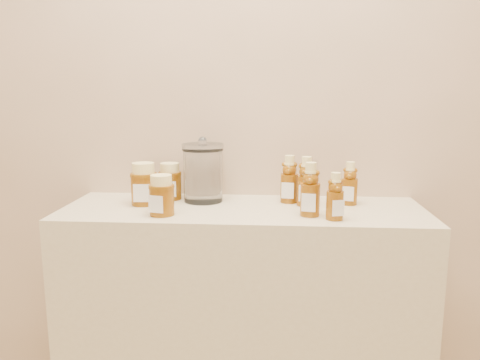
# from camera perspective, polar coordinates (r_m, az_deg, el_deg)

# --- Properties ---
(wall_back) EXTENTS (3.50, 0.02, 2.70)m
(wall_back) POSITION_cam_1_polar(r_m,az_deg,el_deg) (1.71, 0.84, 13.09)
(wall_back) COLOR tan
(wall_back) RESTS_ON ground
(display_table) EXTENTS (1.20, 0.40, 0.90)m
(display_table) POSITION_cam_1_polar(r_m,az_deg,el_deg) (1.72, 0.35, -18.10)
(display_table) COLOR #C8BB92
(display_table) RESTS_ON ground
(bear_bottle_back_left) EXTENTS (0.07, 0.07, 0.19)m
(bear_bottle_back_left) POSITION_cam_1_polar(r_m,az_deg,el_deg) (1.62, 6.03, 0.50)
(bear_bottle_back_left) COLOR #6A3808
(bear_bottle_back_left) RESTS_ON display_table
(bear_bottle_back_mid) EXTENTS (0.07, 0.07, 0.19)m
(bear_bottle_back_mid) POSITION_cam_1_polar(r_m,az_deg,el_deg) (1.58, 8.10, 0.24)
(bear_bottle_back_mid) COLOR #6A3808
(bear_bottle_back_mid) RESTS_ON display_table
(bear_bottle_back_right) EXTENTS (0.07, 0.07, 0.17)m
(bear_bottle_back_right) POSITION_cam_1_polar(r_m,az_deg,el_deg) (1.63, 13.26, -0.06)
(bear_bottle_back_right) COLOR #6A3808
(bear_bottle_back_right) RESTS_ON display_table
(bear_bottle_front_left) EXTENTS (0.08, 0.08, 0.19)m
(bear_bottle_front_left) POSITION_cam_1_polar(r_m,az_deg,el_deg) (1.46, 8.58, -0.70)
(bear_bottle_front_left) COLOR #6A3808
(bear_bottle_front_left) RESTS_ON display_table
(bear_bottle_front_right) EXTENTS (0.07, 0.07, 0.16)m
(bear_bottle_front_right) POSITION_cam_1_polar(r_m,az_deg,el_deg) (1.43, 11.52, -1.58)
(bear_bottle_front_right) COLOR #6A3808
(bear_bottle_front_right) RESTS_ON display_table
(honey_jar_left) EXTENTS (0.10, 0.10, 0.14)m
(honey_jar_left) POSITION_cam_1_polar(r_m,az_deg,el_deg) (1.62, -11.65, -0.45)
(honey_jar_left) COLOR #6A3808
(honey_jar_left) RESTS_ON display_table
(honey_jar_back) EXTENTS (0.09, 0.09, 0.13)m
(honey_jar_back) POSITION_cam_1_polar(r_m,az_deg,el_deg) (1.69, -8.51, -0.14)
(honey_jar_back) COLOR #6A3808
(honey_jar_back) RESTS_ON display_table
(honey_jar_front) EXTENTS (0.10, 0.10, 0.13)m
(honey_jar_front) POSITION_cam_1_polar(r_m,az_deg,el_deg) (1.47, -9.53, -1.82)
(honey_jar_front) COLOR #6A3808
(honey_jar_front) RESTS_ON display_table
(glass_canister) EXTENTS (0.15, 0.15, 0.22)m
(glass_canister) POSITION_cam_1_polar(r_m,az_deg,el_deg) (1.63, -4.53, 1.19)
(glass_canister) COLOR white
(glass_canister) RESTS_ON display_table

